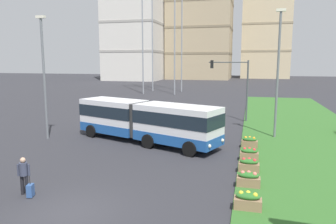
{
  "coord_description": "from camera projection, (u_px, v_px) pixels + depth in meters",
  "views": [
    {
      "loc": [
        6.82,
        -10.72,
        6.01
      ],
      "look_at": [
        0.79,
        12.6,
        2.2
      ],
      "focal_mm": 34.34,
      "sensor_mm": 36.0,
      "label": 1
    }
  ],
  "objects": [
    {
      "name": "flower_planter_3",
      "position": [
        249.0,
        154.0,
        19.57
      ],
      "size": [
        1.1,
        0.56,
        0.74
      ],
      "color": "#937051",
      "rests_on": "grass_median"
    },
    {
      "name": "streetlight_median",
      "position": [
        278.0,
        69.0,
        24.66
      ],
      "size": [
        0.7,
        0.28,
        9.9
      ],
      "color": "slate",
      "rests_on": "ground"
    },
    {
      "name": "pedestrian_crossing",
      "position": [
        24.0,
        173.0,
        14.52
      ],
      "size": [
        0.56,
        0.36,
        1.74
      ],
      "color": "black",
      "rests_on": "ground"
    },
    {
      "name": "ground_plane",
      "position": [
        70.0,
        213.0,
        12.87
      ],
      "size": [
        260.0,
        260.0,
        0.0
      ],
      "primitive_type": "plane",
      "color": "#2D2D33"
    },
    {
      "name": "apartment_tower_westcentre",
      "position": [
        200.0,
        17.0,
        108.93
      ],
      "size": [
        21.09,
        16.81,
        41.45
      ],
      "color": "tan",
      "rests_on": "ground"
    },
    {
      "name": "grass_median",
      "position": [
        323.0,
        160.0,
        19.64
      ],
      "size": [
        10.0,
        70.0,
        0.08
      ],
      "primitive_type": "cube",
      "color": "#336628",
      "rests_on": "ground_plane"
    },
    {
      "name": "articulated_bus",
      "position": [
        145.0,
        120.0,
        23.88
      ],
      "size": [
        11.88,
        6.52,
        3.0
      ],
      "color": "white",
      "rests_on": "ground"
    },
    {
      "name": "flower_planter_0",
      "position": [
        248.0,
        201.0,
        13.02
      ],
      "size": [
        1.1,
        0.56,
        0.74
      ],
      "color": "#937051",
      "rests_on": "grass_median"
    },
    {
      "name": "apartment_tower_west",
      "position": [
        134.0,
        11.0,
        101.76
      ],
      "size": [
        17.2,
        16.19,
        43.67
      ],
      "color": "silver",
      "rests_on": "ground"
    },
    {
      "name": "traffic_light_far_right",
      "position": [
        235.0,
        80.0,
        31.96
      ],
      "size": [
        3.93,
        0.28,
        6.12
      ],
      "color": "#474C51",
      "rests_on": "ground"
    },
    {
      "name": "streetlight_left",
      "position": [
        44.0,
        73.0,
        24.44
      ],
      "size": [
        0.7,
        0.28,
        9.37
      ],
      "color": "slate",
      "rests_on": "ground"
    },
    {
      "name": "flower_planter_2",
      "position": [
        249.0,
        165.0,
        17.49
      ],
      "size": [
        1.1,
        0.56,
        0.74
      ],
      "color": "#937051",
      "rests_on": "grass_median"
    },
    {
      "name": "flower_planter_4",
      "position": [
        250.0,
        142.0,
        22.47
      ],
      "size": [
        1.1,
        0.56,
        0.74
      ],
      "color": "#937051",
      "rests_on": "grass_median"
    },
    {
      "name": "flower_planter_1",
      "position": [
        248.0,
        179.0,
        15.4
      ],
      "size": [
        1.1,
        0.56,
        0.74
      ],
      "color": "#937051",
      "rests_on": "grass_median"
    },
    {
      "name": "apartment_tower_centre",
      "position": [
        266.0,
        26.0,
        115.69
      ],
      "size": [
        16.69,
        15.86,
        36.9
      ],
      "color": "beige",
      "rests_on": "ground"
    },
    {
      "name": "rolling_suitcase",
      "position": [
        30.0,
        190.0,
        14.33
      ],
      "size": [
        0.32,
        0.41,
        0.97
      ],
      "color": "#335693",
      "rests_on": "ground"
    }
  ]
}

